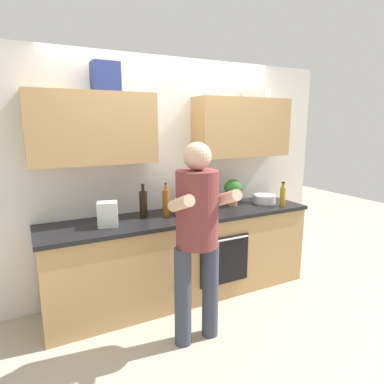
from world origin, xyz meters
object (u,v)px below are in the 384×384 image
at_px(bottle_oil, 283,196).
at_px(mixing_bowl, 264,199).
at_px(grocery_bag_produce, 108,214).
at_px(cup_stoneware, 210,203).
at_px(grocery_bag_bread, 187,206).
at_px(potted_herb, 233,190).
at_px(bottle_wine, 200,202).
at_px(person_standing, 197,228).
at_px(bottle_syrup, 166,202).
at_px(bottle_hotsauce, 187,199).
at_px(bottle_soy, 143,204).

relative_size(bottle_oil, mixing_bowl, 1.05).
bearing_deg(grocery_bag_produce, mixing_bowl, 2.48).
relative_size(cup_stoneware, grocery_bag_bread, 0.35).
bearing_deg(potted_herb, grocery_bag_produce, -174.41).
relative_size(mixing_bowl, grocery_bag_produce, 1.17).
bearing_deg(bottle_wine, grocery_bag_bread, -151.95).
bearing_deg(grocery_bag_bread, bottle_oil, -9.25).
xyz_separation_m(person_standing, grocery_bag_bread, (0.27, 0.72, -0.01)).
relative_size(bottle_syrup, grocery_bag_bread, 1.42).
bearing_deg(cup_stoneware, potted_herb, -14.33).
relative_size(person_standing, grocery_bag_bread, 7.01).
xyz_separation_m(bottle_syrup, bottle_hotsauce, (0.33, 0.17, -0.04)).
relative_size(bottle_wine, grocery_bag_bread, 0.89).
distance_m(bottle_hotsauce, potted_herb, 0.54).
bearing_deg(potted_herb, grocery_bag_bread, -171.05).
height_order(person_standing, bottle_oil, person_standing).
xyz_separation_m(person_standing, bottle_syrup, (0.05, 0.76, 0.05)).
xyz_separation_m(bottle_wine, potted_herb, (0.41, -0.02, 0.10)).
height_order(bottle_oil, mixing_bowl, bottle_oil).
bearing_deg(bottle_syrup, potted_herb, 4.56).
bearing_deg(grocery_bag_bread, cup_stoneware, 23.96).
xyz_separation_m(person_standing, bottle_oil, (1.39, 0.54, 0.03)).
xyz_separation_m(bottle_soy, cup_stoneware, (0.81, 0.06, -0.10)).
xyz_separation_m(person_standing, cup_stoneware, (0.64, 0.89, -0.05)).
distance_m(person_standing, cup_stoneware, 1.10).
bearing_deg(person_standing, potted_herb, 42.46).
relative_size(bottle_oil, grocery_bag_produce, 1.23).
bearing_deg(bottle_hotsauce, mixing_bowl, -10.22).
xyz_separation_m(bottle_soy, mixing_bowl, (1.47, -0.06, -0.09)).
height_order(bottle_syrup, bottle_soy, bottle_syrup).
relative_size(person_standing, bottle_soy, 4.98).
height_order(cup_stoneware, grocery_bag_produce, grocery_bag_produce).
bearing_deg(cup_stoneware, bottle_soy, -175.50).
bearing_deg(grocery_bag_bread, bottle_hotsauce, 63.28).
xyz_separation_m(bottle_syrup, bottle_soy, (-0.21, 0.07, -0.00)).
distance_m(person_standing, bottle_wine, 0.97).
bearing_deg(bottle_oil, person_standing, -158.63).
relative_size(bottle_oil, cup_stoneware, 3.28).
xyz_separation_m(bottle_oil, bottle_wine, (-0.90, 0.30, -0.03)).
xyz_separation_m(bottle_soy, potted_herb, (1.07, -0.00, 0.04)).
height_order(bottle_oil, cup_stoneware, bottle_oil).
bearing_deg(grocery_bag_bread, bottle_wine, 28.05).
xyz_separation_m(grocery_bag_produce, grocery_bag_bread, (0.83, 0.04, -0.03)).
relative_size(bottle_soy, bottle_hotsauce, 1.31).
distance_m(person_standing, bottle_hotsauce, 1.00).
bearing_deg(bottle_soy, person_standing, -78.62).
relative_size(bottle_soy, bottle_wine, 1.57).
relative_size(bottle_wine, bottle_hotsauce, 0.83).
height_order(mixing_bowl, potted_herb, potted_herb).
distance_m(mixing_bowl, grocery_bag_produce, 1.87).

